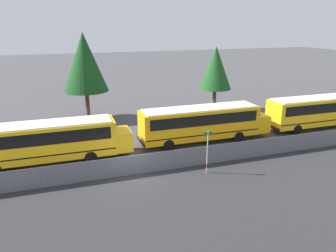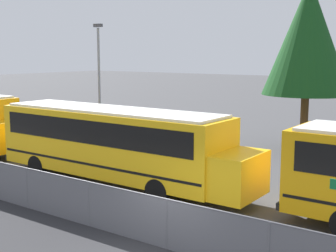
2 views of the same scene
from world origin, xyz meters
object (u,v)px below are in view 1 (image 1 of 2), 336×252
school_bus_3 (46,140)px  tree_0 (84,62)px  street_sign (207,151)px  school_bus_5 (320,109)px  school_bus_4 (203,121)px  tree_3 (216,68)px

school_bus_3 → tree_0: size_ratio=1.29×
tree_0 → street_sign: bearing=-68.2°
street_sign → tree_0: 18.76m
school_bus_3 → street_sign: 12.24m
school_bus_3 → school_bus_5: 26.53m
school_bus_4 → tree_0: tree_0 is taller
school_bus_5 → street_sign: size_ratio=3.85×
school_bus_3 → street_sign: size_ratio=3.85×
tree_3 → school_bus_3: bearing=-151.1°
school_bus_4 → tree_0: size_ratio=1.29×
school_bus_3 → tree_0: bearing=69.9°
school_bus_5 → street_sign: bearing=-158.4°
school_bus_3 → tree_3: size_ratio=1.59×
tree_3 → street_sign: bearing=-117.8°
tree_0 → tree_3: tree_0 is taller
school_bus_3 → tree_3: (19.51, 10.76, 3.25)m
street_sign → tree_0: (-6.75, 16.87, 4.66)m
school_bus_5 → tree_0: size_ratio=1.29×
school_bus_3 → street_sign: school_bus_3 is taller
tree_3 → school_bus_4: bearing=-121.4°
street_sign → tree_3: bearing=62.2°
school_bus_4 → school_bus_5: (13.21, 0.01, 0.00)m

